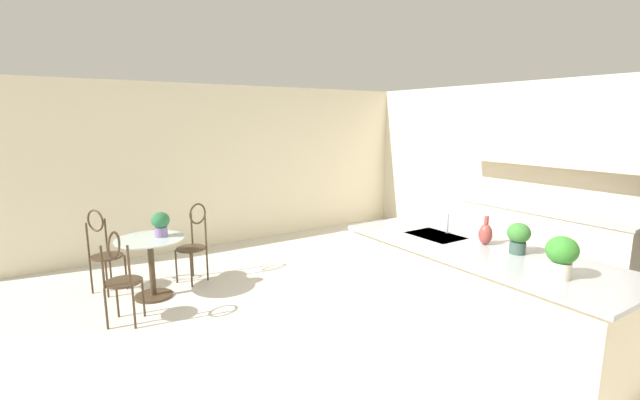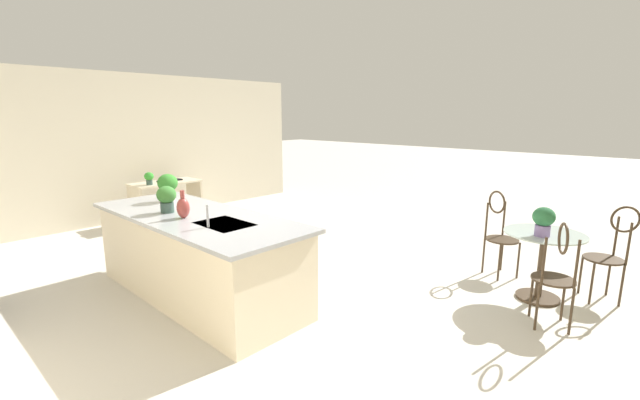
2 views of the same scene
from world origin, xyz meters
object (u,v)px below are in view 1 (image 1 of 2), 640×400
(potted_plant_counter_near, at_px, (519,236))
(chair_by_island, at_px, (120,273))
(bistro_table, at_px, (151,262))
(chair_near_window, at_px, (103,247))
(chair_toward_desk, at_px, (194,239))
(vase_on_counter, at_px, (486,234))
(potted_plant_on_table, at_px, (161,223))
(potted_plant_counter_far, at_px, (562,254))

(potted_plant_counter_near, bearing_deg, chair_by_island, -129.06)
(bistro_table, height_order, chair_near_window, chair_near_window)
(bistro_table, distance_m, potted_plant_counter_near, 4.07)
(chair_by_island, bearing_deg, chair_toward_desk, 130.41)
(chair_near_window, xyz_separation_m, potted_plant_counter_near, (3.59, 3.06, 0.51))
(bistro_table, distance_m, vase_on_counter, 3.81)
(chair_by_island, height_order, chair_toward_desk, same)
(chair_near_window, height_order, potted_plant_on_table, same)
(chair_by_island, bearing_deg, vase_on_counter, 55.20)
(chair_near_window, distance_m, potted_plant_counter_far, 5.01)
(potted_plant_counter_far, bearing_deg, potted_plant_on_table, -149.09)
(potted_plant_on_table, relative_size, potted_plant_counter_far, 0.90)
(chair_near_window, height_order, chair_by_island, same)
(bistro_table, height_order, chair_by_island, chair_by_island)
(chair_near_window, height_order, chair_toward_desk, same)
(potted_plant_counter_far, distance_m, vase_on_counter, 0.95)
(vase_on_counter, bearing_deg, potted_plant_counter_far, -18.61)
(chair_toward_desk, height_order, potted_plant_counter_far, potted_plant_counter_far)
(chair_toward_desk, bearing_deg, bistro_table, -65.70)
(chair_near_window, distance_m, chair_toward_desk, 1.09)
(chair_toward_desk, bearing_deg, potted_plant_counter_far, 23.68)
(bistro_table, xyz_separation_m, vase_on_counter, (2.71, 2.61, 0.58))
(bistro_table, bearing_deg, vase_on_counter, 43.90)
(potted_plant_counter_far, bearing_deg, chair_by_island, -137.77)
(chair_toward_desk, distance_m, potted_plant_counter_far, 4.27)
(chair_toward_desk, bearing_deg, chair_by_island, -49.59)
(chair_near_window, bearing_deg, potted_plant_counter_far, 33.67)
(chair_by_island, relative_size, chair_toward_desk, 1.00)
(chair_by_island, bearing_deg, potted_plant_counter_far, 42.23)
(bistro_table, bearing_deg, chair_near_window, -139.52)
(chair_by_island, bearing_deg, potted_plant_on_table, 137.26)
(potted_plant_on_table, bearing_deg, potted_plant_counter_near, 38.77)
(bistro_table, distance_m, potted_plant_counter_far, 4.34)
(chair_by_island, distance_m, potted_plant_counter_far, 4.10)
(chair_near_window, xyz_separation_m, chair_by_island, (1.13, 0.03, 0.00))
(potted_plant_on_table, bearing_deg, chair_by_island, -42.74)
(bistro_table, relative_size, chair_near_window, 0.77)
(potted_plant_counter_far, distance_m, potted_plant_counter_near, 0.63)
(chair_toward_desk, relative_size, potted_plant_counter_far, 3.11)
(potted_plant_on_table, bearing_deg, chair_toward_desk, 119.71)
(bistro_table, height_order, vase_on_counter, vase_on_counter)
(vase_on_counter, bearing_deg, potted_plant_counter_near, -0.70)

